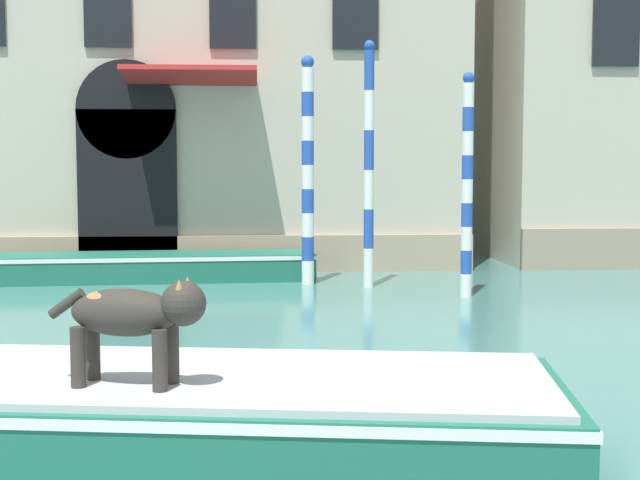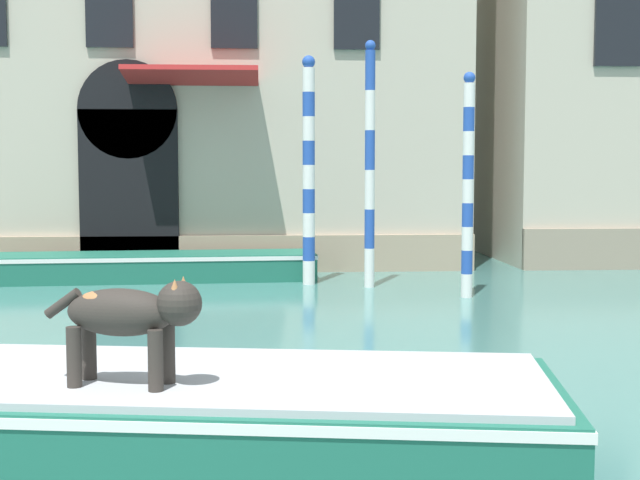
{
  "view_description": "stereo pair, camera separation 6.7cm",
  "coord_description": "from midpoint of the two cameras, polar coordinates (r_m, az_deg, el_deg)",
  "views": [
    {
      "loc": [
        2.43,
        -2.47,
        2.33
      ],
      "look_at": [
        3.39,
        10.95,
        1.2
      ],
      "focal_mm": 50.0,
      "sensor_mm": 36.0,
      "label": 1
    },
    {
      "loc": [
        2.5,
        -2.48,
        2.33
      ],
      "look_at": [
        3.39,
        10.95,
        1.2
      ],
      "focal_mm": 50.0,
      "sensor_mm": 36.0,
      "label": 2
    }
  ],
  "objects": [
    {
      "name": "boat_foreground",
      "position": [
        7.84,
        -13.94,
        -10.19
      ],
      "size": [
        8.02,
        3.45,
        0.61
      ],
      "rotation": [
        0.0,
        0.0,
        -0.15
      ],
      "color": "#1E6651",
      "rests_on": "ground_plane"
    },
    {
      "name": "dog_on_deck",
      "position": [
        7.11,
        -11.69,
        -4.69
      ],
      "size": [
        1.27,
        0.59,
        0.86
      ],
      "rotation": [
        0.0,
        0.0,
        -0.26
      ],
      "color": "#332D28",
      "rests_on": "boat_foreground"
    },
    {
      "name": "boat_moored_near_palazzo",
      "position": [
        18.42,
        -11.02,
        -1.65
      ],
      "size": [
        6.99,
        1.81,
        0.55
      ],
      "rotation": [
        0.0,
        0.0,
        0.06
      ],
      "color": "#1E6651",
      "rests_on": "ground_plane"
    },
    {
      "name": "mooring_pole_0",
      "position": [
        17.35,
        -0.61,
        4.5
      ],
      "size": [
        0.25,
        0.25,
        4.44
      ],
      "color": "white",
      "rests_on": "ground_plane"
    },
    {
      "name": "mooring_pole_1",
      "position": [
        16.95,
        3.32,
        4.87
      ],
      "size": [
        0.2,
        0.2,
        4.67
      ],
      "color": "white",
      "rests_on": "ground_plane"
    },
    {
      "name": "mooring_pole_3",
      "position": [
        15.84,
        9.57,
        3.51
      ],
      "size": [
        0.21,
        0.21,
        3.95
      ],
      "color": "white",
      "rests_on": "ground_plane"
    }
  ]
}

